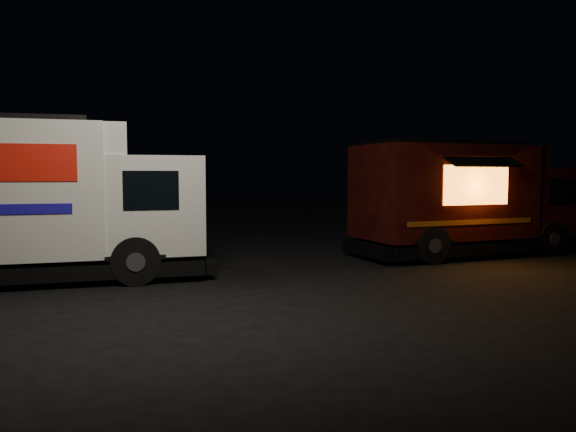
# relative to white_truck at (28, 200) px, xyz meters

# --- Properties ---
(ground) EXTENTS (80.00, 80.00, 0.00)m
(ground) POSITION_rel_white_truck_xyz_m (5.28, -1.10, -1.70)
(ground) COLOR black
(ground) RESTS_ON ground
(white_truck) EXTENTS (7.67, 3.04, 3.41)m
(white_truck) POSITION_rel_white_truck_xyz_m (0.00, 0.00, 0.00)
(white_truck) COLOR silver
(white_truck) RESTS_ON ground
(red_truck) EXTENTS (6.81, 2.68, 3.14)m
(red_truck) POSITION_rel_white_truck_xyz_m (11.25, 0.11, -0.14)
(red_truck) COLOR #3A120A
(red_truck) RESTS_ON ground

